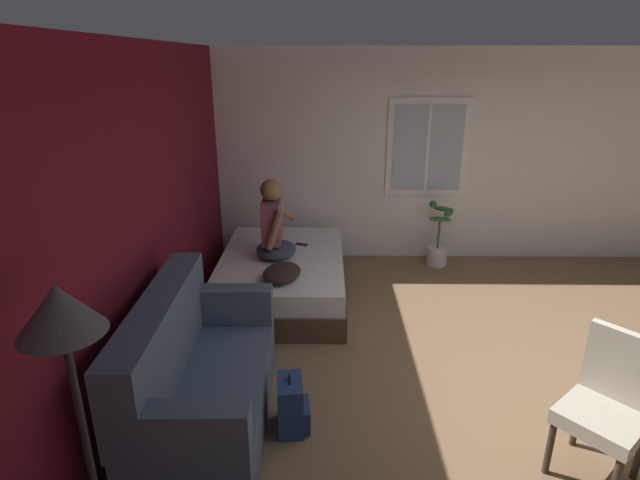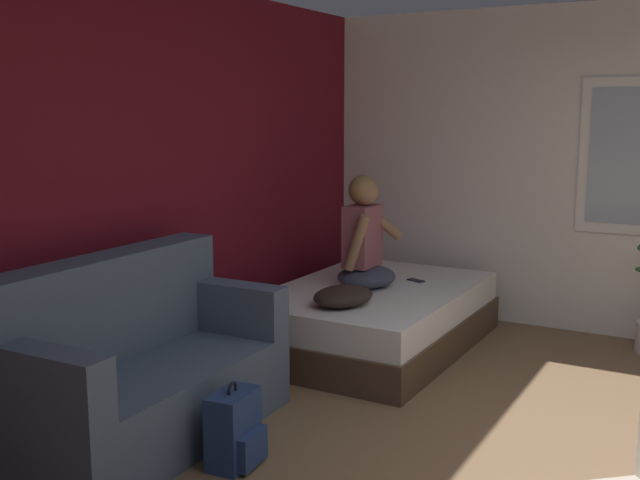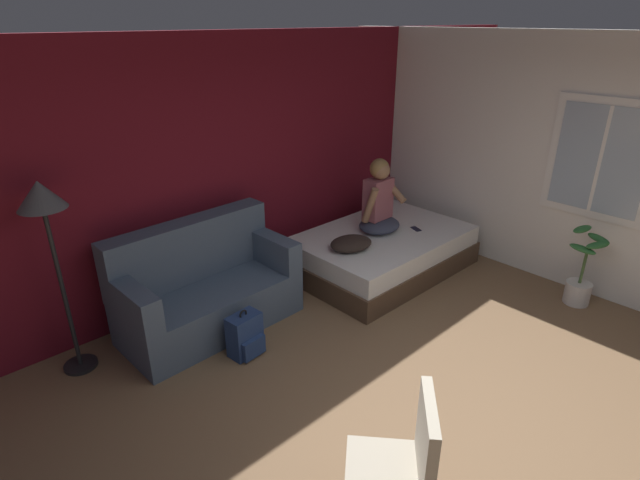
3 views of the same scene
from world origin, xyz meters
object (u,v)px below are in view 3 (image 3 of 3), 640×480
at_px(bed, 382,251).
at_px(person_seated, 379,203).
at_px(backpack, 246,336).
at_px(throw_pillow, 351,243).
at_px(potted_plant, 581,278).
at_px(floor_lamp, 45,215).
at_px(cell_phone, 416,229).
at_px(side_chair, 400,466).
at_px(couch, 205,289).

xyz_separation_m(bed, person_seated, (-0.00, 0.08, 0.60)).
bearing_deg(backpack, throw_pillow, 7.05).
relative_size(person_seated, potted_plant, 1.03).
height_order(throw_pillow, floor_lamp, floor_lamp).
bearing_deg(cell_phone, side_chair, -124.08).
relative_size(couch, person_seated, 1.96).
distance_m(side_chair, potted_plant, 3.49).
distance_m(cell_phone, potted_plant, 1.84).
bearing_deg(couch, throw_pillow, -16.99).
relative_size(side_chair, floor_lamp, 0.58).
relative_size(side_chair, throw_pillow, 2.04).
height_order(backpack, cell_phone, cell_phone).
relative_size(couch, floor_lamp, 1.01).
bearing_deg(side_chair, couch, 81.75).
bearing_deg(side_chair, person_seated, 42.64).
distance_m(couch, person_seated, 2.23).
bearing_deg(floor_lamp, throw_pillow, -13.45).
relative_size(bed, person_seated, 2.38).
distance_m(person_seated, cell_phone, 0.58).
relative_size(bed, couch, 1.21).
height_order(couch, cell_phone, couch).
distance_m(side_chair, throw_pillow, 2.95).
bearing_deg(bed, cell_phone, -28.78).
bearing_deg(bed, side_chair, -138.40).
distance_m(couch, floor_lamp, 1.58).
xyz_separation_m(floor_lamp, potted_plant, (4.27, -2.55, -1.13)).
relative_size(side_chair, person_seated, 1.12).
relative_size(couch, backpack, 3.75).
relative_size(backpack, throw_pillow, 0.95).
distance_m(side_chair, person_seated, 3.48).
height_order(couch, floor_lamp, floor_lamp).
bearing_deg(potted_plant, throw_pillow, 128.94).
xyz_separation_m(side_chair, potted_plant, (3.47, 0.32, -0.23)).
relative_size(bed, floor_lamp, 1.23).
bearing_deg(couch, bed, -10.99).
bearing_deg(cell_phone, bed, 171.88).
height_order(backpack, potted_plant, potted_plant).
relative_size(person_seated, floor_lamp, 0.51).
xyz_separation_m(couch, potted_plant, (3.08, -2.37, -0.09)).
xyz_separation_m(backpack, floor_lamp, (-1.17, 0.85, 1.24)).
xyz_separation_m(couch, cell_phone, (2.53, -0.62, 0.09)).
bearing_deg(person_seated, side_chair, -137.36).
height_order(side_chair, cell_phone, side_chair).
bearing_deg(person_seated, floor_lamp, 171.18).
distance_m(bed, potted_plant, 2.15).
relative_size(couch, cell_phone, 11.94).
bearing_deg(bed, backpack, -173.50).
xyz_separation_m(couch, person_seated, (2.16, -0.34, 0.44)).
height_order(backpack, floor_lamp, floor_lamp).
xyz_separation_m(bed, couch, (-2.16, 0.42, 0.16)).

